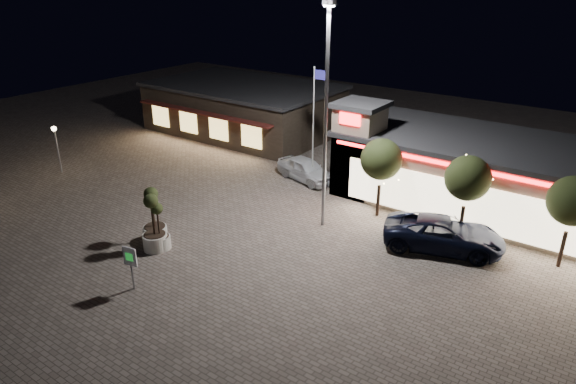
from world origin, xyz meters
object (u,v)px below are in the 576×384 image
Objects in this scene: white_sedan at (306,169)px; planter_mid at (154,225)px; planter_left at (154,233)px; pickup_truck at (444,234)px; valet_sign at (130,260)px.

planter_mid is (-1.69, -12.14, 0.18)m from white_sedan.
planter_left is 0.91m from planter_mid.
planter_mid reaches higher than pickup_truck.
white_sedan is at bearing 85.51° from planter_left.
planter_left is 3.74m from valet_sign.
pickup_truck is 11.93m from white_sedan.
white_sedan is 1.47× the size of planter_mid.
valet_sign is (1.03, -15.83, 0.72)m from white_sedan.
valet_sign is (-10.27, -12.01, 0.66)m from pickup_truck.
pickup_truck is at bearing 32.64° from planter_mid.
planter_left reaches higher than planter_mid.
planter_mid is at bearing 126.36° from valet_sign.
planter_left is (-1.00, -12.74, 0.18)m from white_sedan.
white_sedan is 12.78m from planter_left.
valet_sign is at bearing -53.64° from planter_mid.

